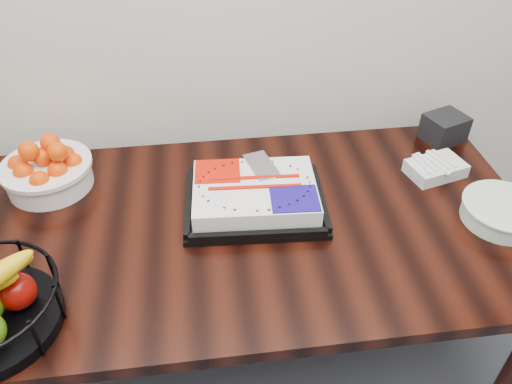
{
  "coord_description": "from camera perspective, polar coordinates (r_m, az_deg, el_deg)",
  "views": [
    {
      "loc": [
        -0.08,
        0.9,
        1.76
      ],
      "look_at": [
        0.07,
        2.04,
        0.83
      ],
      "focal_mm": 35.0,
      "sensor_mm": 36.0,
      "label": 1
    }
  ],
  "objects": [
    {
      "name": "table",
      "position": [
        1.55,
        -2.37,
        -5.79
      ],
      "size": [
        1.8,
        0.9,
        0.75
      ],
      "color": "black",
      "rests_on": "ground"
    },
    {
      "name": "cake_tray",
      "position": [
        1.52,
        -0.14,
        -0.44
      ],
      "size": [
        0.45,
        0.36,
        0.09
      ],
      "color": "black",
      "rests_on": "table"
    },
    {
      "name": "tangerine_bowl",
      "position": [
        1.71,
        -22.88,
        2.74
      ],
      "size": [
        0.28,
        0.28,
        0.18
      ],
      "color": "white",
      "rests_on": "table"
    },
    {
      "name": "plate_stack",
      "position": [
        1.65,
        26.32,
        -2.06
      ],
      "size": [
        0.24,
        0.24,
        0.06
      ],
      "color": "white",
      "rests_on": "table"
    },
    {
      "name": "fork_bag",
      "position": [
        1.77,
        19.86,
        2.63
      ],
      "size": [
        0.21,
        0.16,
        0.05
      ],
      "color": "silver",
      "rests_on": "table"
    },
    {
      "name": "napkin_box",
      "position": [
        1.95,
        20.72,
        6.87
      ],
      "size": [
        0.17,
        0.16,
        0.1
      ],
      "primitive_type": "cube",
      "rotation": [
        0.0,
        0.0,
        0.35
      ],
      "color": "black",
      "rests_on": "table"
    }
  ]
}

